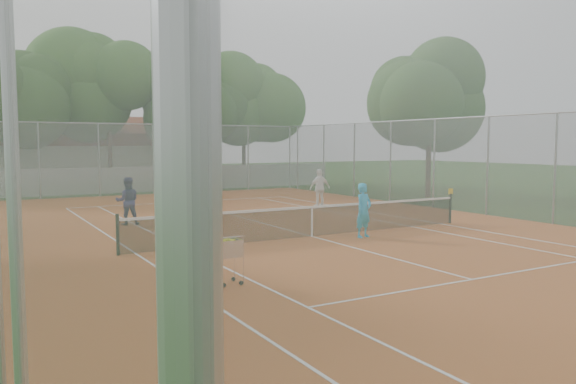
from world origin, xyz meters
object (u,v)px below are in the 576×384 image
player_near (364,210)px  player_far_left (127,201)px  player_far_right (320,188)px  clubhouse (80,153)px  tennis_net (312,221)px  ball_hopper (229,260)px

player_near → player_far_left: bearing=118.6°
player_near → player_far_right: (3.34, 7.63, 0.03)m
player_near → clubhouse: bearing=82.8°
player_far_left → tennis_net: bearing=140.6°
clubhouse → ball_hopper: bearing=-94.6°
player_near → player_far_left: 8.46m
player_far_right → clubhouse: bearing=-69.6°
player_far_left → player_far_right: bearing=-159.9°
player_far_right → tennis_net: bearing=59.1°
player_far_right → ball_hopper: 14.38m
clubhouse → player_near: (3.31, -29.91, -1.34)m
ball_hopper → tennis_net: bearing=39.3°
tennis_net → player_far_right: player_far_right is taller
player_near → player_far_right: 8.33m
tennis_net → player_near: bearing=-34.8°
clubhouse → player_far_left: 23.78m
player_far_right → ball_hopper: (-9.32, -10.94, -0.35)m
player_near → ball_hopper: size_ratio=1.62×
player_far_left → ball_hopper: player_far_left is taller
tennis_net → clubhouse: (-2.00, 29.00, 1.69)m
player_near → ball_hopper: player_near is taller
player_far_left → player_far_right: 9.11m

